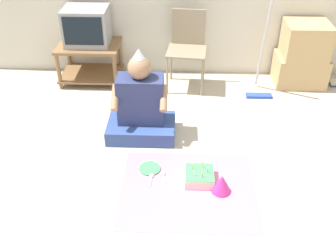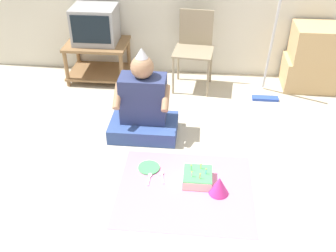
{
  "view_description": "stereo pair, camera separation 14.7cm",
  "coord_description": "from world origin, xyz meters",
  "px_view_note": "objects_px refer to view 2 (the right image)",
  "views": [
    {
      "loc": [
        -0.27,
        -2.3,
        2.16
      ],
      "look_at": [
        -0.36,
        0.37,
        0.35
      ],
      "focal_mm": 42.0,
      "sensor_mm": 36.0,
      "label": 1
    },
    {
      "loc": [
        -0.12,
        -2.29,
        2.16
      ],
      "look_at": [
        -0.36,
        0.37,
        0.35
      ],
      "focal_mm": 42.0,
      "sensor_mm": 36.0,
      "label": 2
    }
  ],
  "objects_px": {
    "paper_plate": "(149,168)",
    "dust_mop": "(269,69)",
    "folding_chair": "(194,44)",
    "person_seated": "(143,107)",
    "tv": "(95,25)",
    "cardboard_box_stack": "(312,59)",
    "party_hat_blue": "(219,185)",
    "birthday_cake": "(198,177)"
  },
  "relations": [
    {
      "from": "paper_plate",
      "to": "cardboard_box_stack",
      "type": "bearing_deg",
      "value": 45.11
    },
    {
      "from": "tv",
      "to": "cardboard_box_stack",
      "type": "bearing_deg",
      "value": -0.32
    },
    {
      "from": "folding_chair",
      "to": "person_seated",
      "type": "distance_m",
      "value": 1.12
    },
    {
      "from": "paper_plate",
      "to": "tv",
      "type": "bearing_deg",
      "value": 116.16
    },
    {
      "from": "cardboard_box_stack",
      "to": "party_hat_blue",
      "type": "xyz_separation_m",
      "value": [
        -1.03,
        -1.86,
        -0.26
      ]
    },
    {
      "from": "birthday_cake",
      "to": "person_seated",
      "type": "bearing_deg",
      "value": 128.73
    },
    {
      "from": "folding_chair",
      "to": "birthday_cake",
      "type": "xyz_separation_m",
      "value": [
        0.1,
        -1.67,
        -0.44
      ]
    },
    {
      "from": "paper_plate",
      "to": "dust_mop",
      "type": "bearing_deg",
      "value": 50.22
    },
    {
      "from": "dust_mop",
      "to": "person_seated",
      "type": "distance_m",
      "value": 1.46
    },
    {
      "from": "birthday_cake",
      "to": "party_hat_blue",
      "type": "bearing_deg",
      "value": -34.66
    },
    {
      "from": "folding_chair",
      "to": "cardboard_box_stack",
      "type": "distance_m",
      "value": 1.31
    },
    {
      "from": "paper_plate",
      "to": "folding_chair",
      "type": "bearing_deg",
      "value": 78.67
    },
    {
      "from": "cardboard_box_stack",
      "to": "party_hat_blue",
      "type": "relative_size",
      "value": 4.55
    },
    {
      "from": "party_hat_blue",
      "to": "paper_plate",
      "type": "bearing_deg",
      "value": 157.19
    },
    {
      "from": "folding_chair",
      "to": "party_hat_blue",
      "type": "xyz_separation_m",
      "value": [
        0.27,
        -1.79,
        -0.41
      ]
    },
    {
      "from": "tv",
      "to": "dust_mop",
      "type": "xyz_separation_m",
      "value": [
        1.91,
        -0.3,
        -0.32
      ]
    },
    {
      "from": "tv",
      "to": "party_hat_blue",
      "type": "relative_size",
      "value": 3.05
    },
    {
      "from": "folding_chair",
      "to": "dust_mop",
      "type": "bearing_deg",
      "value": -15.12
    },
    {
      "from": "tv",
      "to": "birthday_cake",
      "type": "distance_m",
      "value": 2.21
    },
    {
      "from": "cardboard_box_stack",
      "to": "paper_plate",
      "type": "bearing_deg",
      "value": -134.89
    },
    {
      "from": "dust_mop",
      "to": "person_seated",
      "type": "bearing_deg",
      "value": -146.71
    },
    {
      "from": "party_hat_blue",
      "to": "person_seated",
      "type": "bearing_deg",
      "value": 131.96
    },
    {
      "from": "dust_mop",
      "to": "folding_chair",
      "type": "bearing_deg",
      "value": 164.88
    },
    {
      "from": "folding_chair",
      "to": "dust_mop",
      "type": "xyz_separation_m",
      "value": [
        0.8,
        -0.22,
        -0.16
      ]
    },
    {
      "from": "party_hat_blue",
      "to": "tv",
      "type": "bearing_deg",
      "value": 126.42
    },
    {
      "from": "cardboard_box_stack",
      "to": "birthday_cake",
      "type": "distance_m",
      "value": 2.13
    },
    {
      "from": "dust_mop",
      "to": "cardboard_box_stack",
      "type": "bearing_deg",
      "value": 29.47
    },
    {
      "from": "person_seated",
      "to": "party_hat_blue",
      "type": "relative_size",
      "value": 5.41
    },
    {
      "from": "person_seated",
      "to": "paper_plate",
      "type": "bearing_deg",
      "value": -77.83
    },
    {
      "from": "dust_mop",
      "to": "birthday_cake",
      "type": "relative_size",
      "value": 5.0
    },
    {
      "from": "cardboard_box_stack",
      "to": "person_seated",
      "type": "relative_size",
      "value": 0.84
    },
    {
      "from": "party_hat_blue",
      "to": "folding_chair",
      "type": "bearing_deg",
      "value": 98.61
    },
    {
      "from": "tv",
      "to": "party_hat_blue",
      "type": "distance_m",
      "value": 2.39
    },
    {
      "from": "birthday_cake",
      "to": "folding_chair",
      "type": "bearing_deg",
      "value": 93.51
    },
    {
      "from": "cardboard_box_stack",
      "to": "paper_plate",
      "type": "xyz_separation_m",
      "value": [
        -1.61,
        -1.61,
        -0.34
      ]
    },
    {
      "from": "tv",
      "to": "dust_mop",
      "type": "relative_size",
      "value": 0.41
    },
    {
      "from": "tv",
      "to": "person_seated",
      "type": "xyz_separation_m",
      "value": [
        0.68,
        -1.1,
        -0.37
      ]
    },
    {
      "from": "birthday_cake",
      "to": "cardboard_box_stack",
      "type": "bearing_deg",
      "value": 55.54
    },
    {
      "from": "dust_mop",
      "to": "paper_plate",
      "type": "distance_m",
      "value": 1.76
    },
    {
      "from": "person_seated",
      "to": "tv",
      "type": "bearing_deg",
      "value": 121.96
    },
    {
      "from": "party_hat_blue",
      "to": "dust_mop",
      "type": "bearing_deg",
      "value": 71.5
    },
    {
      "from": "person_seated",
      "to": "paper_plate",
      "type": "xyz_separation_m",
      "value": [
        0.11,
        -0.53,
        -0.27
      ]
    }
  ]
}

